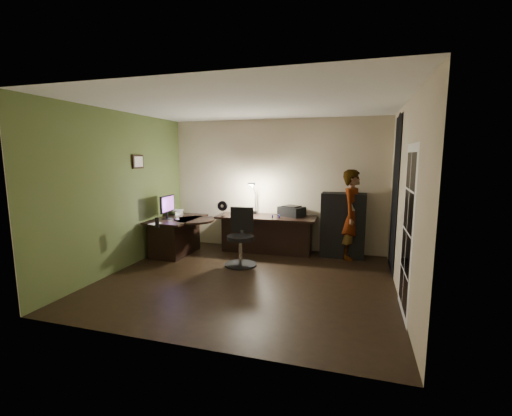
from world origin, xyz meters
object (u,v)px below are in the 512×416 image
(cabinet, at_px, (343,225))
(person, at_px, (353,215))
(desk_right, at_px, (266,234))
(desk_left, at_px, (177,236))
(office_chair, at_px, (240,237))
(monitor, at_px, (167,211))

(cabinet, bearing_deg, person, -25.25)
(desk_right, height_order, cabinet, cabinet)
(desk_right, distance_m, cabinet, 1.53)
(desk_left, distance_m, cabinet, 3.28)
(office_chair, bearing_deg, desk_right, 66.08)
(cabinet, xyz_separation_m, person, (0.17, -0.08, 0.23))
(desk_left, height_order, monitor, monitor)
(desk_left, xyz_separation_m, person, (3.35, 0.69, 0.49))
(office_chair, height_order, person, person)
(desk_right, bearing_deg, person, 0.88)
(desk_left, bearing_deg, office_chair, -12.50)
(cabinet, bearing_deg, monitor, -164.57)
(monitor, xyz_separation_m, person, (3.51, 0.80, -0.04))
(desk_right, relative_size, cabinet, 1.60)
(desk_right, distance_m, office_chair, 1.00)
(person, bearing_deg, office_chair, 135.59)
(desk_right, height_order, person, person)
(monitor, relative_size, office_chair, 0.50)
(office_chair, xyz_separation_m, person, (1.90, 1.03, 0.34))
(desk_right, distance_m, monitor, 2.04)
(desk_left, xyz_separation_m, monitor, (-0.16, -0.10, 0.53))
(monitor, bearing_deg, person, 9.42)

